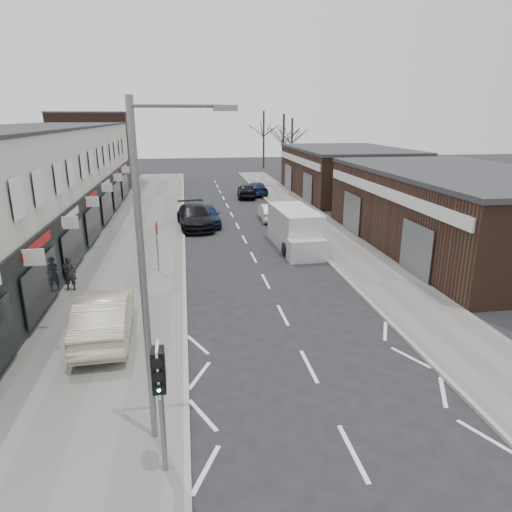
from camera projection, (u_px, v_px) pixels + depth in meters
name	position (u px, v px, depth m)	size (l,w,h in m)	color
ground	(328.00, 403.00, 12.80)	(160.00, 160.00, 0.00)	black
pavement_left	(144.00, 228.00, 32.57)	(5.50, 64.00, 0.12)	slate
pavement_right	(313.00, 222.00, 34.41)	(3.50, 64.00, 0.12)	slate
shop_terrace_left	(25.00, 187.00, 28.19)	(8.00, 41.00, 7.10)	beige
brick_block_far	(97.00, 150.00, 52.15)	(8.00, 10.00, 8.00)	#42281C
right_unit_near	(460.00, 212.00, 27.20)	(10.00, 18.00, 4.50)	#3B261B
right_unit_far	(346.00, 173.00, 46.10)	(10.00, 16.00, 4.50)	#3B261B
tree_far_a	(283.00, 178.00, 59.47)	(3.60, 3.60, 8.00)	#382D26
tree_far_b	(291.00, 172.00, 65.50)	(3.60, 3.60, 7.50)	#382D26
tree_far_c	(264.00, 168.00, 70.73)	(3.60, 3.60, 8.50)	#382D26
traffic_light	(159.00, 380.00, 9.54)	(0.28, 0.60, 3.10)	slate
street_lamp	(150.00, 263.00, 10.02)	(2.23, 0.22, 8.00)	slate
warning_sign	(157.00, 232.00, 22.73)	(0.12, 0.80, 2.70)	slate
white_van	(295.00, 230.00, 27.65)	(2.37, 6.16, 2.37)	silver
sedan_on_pavement	(104.00, 316.00, 16.13)	(1.75, 5.01, 1.65)	#C0B299
pedestrian	(69.00, 273.00, 20.59)	(0.59, 0.39, 1.61)	black
parked_car_left_a	(207.00, 215.00, 33.59)	(1.80, 4.47, 1.52)	#131F3C
parked_car_left_b	(195.00, 217.00, 32.77)	(2.27, 5.59, 1.62)	black
parked_car_right_a	(269.00, 212.00, 35.16)	(1.36, 3.91, 1.29)	silver
parked_car_right_b	(246.00, 191.00, 44.85)	(1.70, 4.21, 1.44)	black
parked_car_right_c	(256.00, 188.00, 46.61)	(1.82, 4.48, 1.30)	#131E3D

